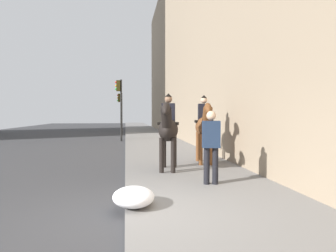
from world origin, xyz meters
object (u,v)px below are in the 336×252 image
mounted_horse_far (204,126)px  traffic_light_near_curb (120,100)px  mounted_horse_near (168,128)px  pedestrian_greeting (211,142)px  traffic_light_far_curb (121,107)px

mounted_horse_far → traffic_light_near_curb: traffic_light_near_curb is taller
mounted_horse_far → mounted_horse_near: bearing=-41.9°
mounted_horse_near → traffic_light_near_curb: (11.80, 1.58, 1.34)m
pedestrian_greeting → traffic_light_near_curb: bearing=18.0°
pedestrian_greeting → traffic_light_far_curb: traffic_light_far_curb is taller
mounted_horse_far → pedestrian_greeting: 3.18m
mounted_horse_near → mounted_horse_far: mounted_horse_far is taller
mounted_horse_far → pedestrian_greeting: mounted_horse_far is taller
traffic_light_near_curb → mounted_horse_far: bearing=-164.5°
pedestrian_greeting → traffic_light_far_curb: size_ratio=0.48×
mounted_horse_near → pedestrian_greeting: mounted_horse_near is taller
pedestrian_greeting → traffic_light_near_curb: 14.01m
mounted_horse_far → traffic_light_near_curb: bearing=-157.2°
traffic_light_near_curb → mounted_horse_near: bearing=-172.4°
mounted_horse_near → traffic_light_near_curb: 11.98m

